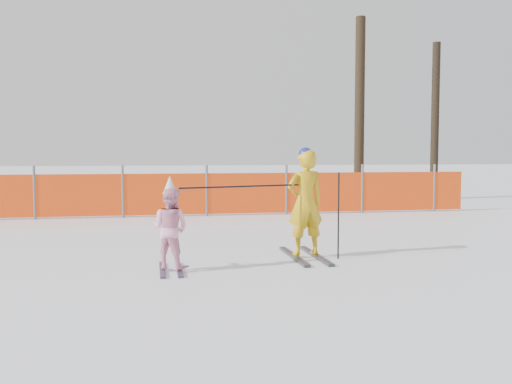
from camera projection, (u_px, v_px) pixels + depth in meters
ground at (263, 269)px, 7.63m from camera, size 120.00×120.00×0.00m
adult at (305, 203)px, 8.42m from camera, size 0.63×1.54×1.63m
child at (170, 228)px, 7.49m from camera, size 0.66×0.99×1.25m
ski_poles at (282, 199)px, 8.09m from camera, size 2.34×0.55×1.27m
safety_fence at (138, 194)px, 13.63m from camera, size 16.80×0.06×1.25m
tree_trunks at (389, 115)px, 18.23m from camera, size 3.01×0.58×5.78m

